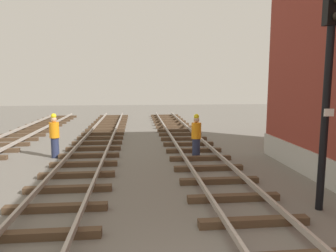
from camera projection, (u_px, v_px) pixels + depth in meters
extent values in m
cube|color=#4C3826|center=(254.00, 222.00, 7.08)|extent=(2.50, 0.24, 0.18)
cube|color=#4C3826|center=(233.00, 198.00, 8.54)|extent=(2.50, 0.24, 0.18)
cube|color=#4C3826|center=(219.00, 181.00, 10.01)|extent=(2.50, 0.24, 0.18)
cube|color=#4C3826|center=(209.00, 168.00, 11.48)|extent=(2.50, 0.24, 0.18)
cube|color=#4C3826|center=(200.00, 158.00, 12.94)|extent=(2.50, 0.24, 0.18)
cube|color=#4C3826|center=(194.00, 150.00, 14.41)|extent=(2.50, 0.24, 0.18)
cube|color=#4C3826|center=(188.00, 144.00, 15.87)|extent=(2.50, 0.24, 0.18)
cube|color=#4C3826|center=(184.00, 139.00, 17.34)|extent=(2.50, 0.24, 0.18)
cube|color=#4C3826|center=(180.00, 134.00, 18.81)|extent=(2.50, 0.24, 0.18)
cube|color=#4C3826|center=(177.00, 130.00, 20.27)|extent=(2.50, 0.24, 0.18)
cube|color=#4C3826|center=(174.00, 127.00, 21.74)|extent=(2.50, 0.24, 0.18)
cube|color=#4C3826|center=(172.00, 124.00, 23.20)|extent=(2.50, 0.24, 0.18)
cube|color=#4C3826|center=(170.00, 122.00, 24.67)|extent=(2.50, 0.24, 0.18)
cube|color=#4C3826|center=(168.00, 119.00, 26.14)|extent=(2.50, 0.24, 0.18)
cube|color=#4C3826|center=(166.00, 117.00, 27.60)|extent=(2.50, 0.24, 0.18)
cube|color=#4C3826|center=(165.00, 116.00, 29.07)|extent=(2.50, 0.24, 0.18)
cube|color=#4C3826|center=(39.00, 235.00, 6.47)|extent=(2.50, 0.24, 0.18)
cube|color=#4C3826|center=(56.00, 208.00, 7.86)|extent=(2.50, 0.24, 0.18)
cube|color=#4C3826|center=(68.00, 189.00, 9.24)|extent=(2.50, 0.24, 0.18)
cube|color=#4C3826|center=(77.00, 175.00, 10.63)|extent=(2.50, 0.24, 0.18)
cube|color=#4C3826|center=(84.00, 164.00, 12.02)|extent=(2.50, 0.24, 0.18)
cube|color=#4C3826|center=(89.00, 156.00, 13.40)|extent=(2.50, 0.24, 0.18)
cube|color=#4C3826|center=(94.00, 149.00, 14.79)|extent=(2.50, 0.24, 0.18)
cube|color=#4C3826|center=(97.00, 143.00, 16.18)|extent=(2.50, 0.24, 0.18)
cube|color=#4C3826|center=(100.00, 138.00, 17.56)|extent=(2.50, 0.24, 0.18)
cube|color=#4C3826|center=(103.00, 134.00, 18.95)|extent=(2.50, 0.24, 0.18)
cube|color=#4C3826|center=(105.00, 130.00, 20.34)|extent=(2.50, 0.24, 0.18)
cube|color=#4C3826|center=(107.00, 127.00, 21.72)|extent=(2.50, 0.24, 0.18)
cube|color=#4C3826|center=(109.00, 124.00, 23.11)|extent=(2.50, 0.24, 0.18)
cube|color=#4C3826|center=(110.00, 122.00, 24.50)|extent=(2.50, 0.24, 0.18)
cube|color=#4C3826|center=(112.00, 120.00, 25.88)|extent=(2.50, 0.24, 0.18)
cube|color=#4C3826|center=(113.00, 118.00, 27.27)|extent=(2.50, 0.24, 0.18)
cube|color=#4C3826|center=(114.00, 116.00, 28.66)|extent=(2.50, 0.24, 0.18)
cube|color=#4C3826|center=(3.00, 145.00, 15.73)|extent=(2.50, 0.24, 0.18)
cube|color=#4C3826|center=(14.00, 140.00, 17.11)|extent=(2.50, 0.24, 0.18)
cube|color=#4C3826|center=(23.00, 135.00, 18.50)|extent=(2.50, 0.24, 0.18)
cube|color=#4C3826|center=(31.00, 131.00, 19.89)|extent=(2.50, 0.24, 0.18)
cube|color=#4C3826|center=(38.00, 128.00, 21.27)|extent=(2.50, 0.24, 0.18)
cube|color=#4C3826|center=(44.00, 125.00, 22.66)|extent=(2.50, 0.24, 0.18)
cube|color=#4C3826|center=(49.00, 123.00, 24.05)|extent=(2.50, 0.24, 0.18)
cube|color=#4C3826|center=(54.00, 120.00, 25.44)|extent=(2.50, 0.24, 0.18)
cube|color=#4C3826|center=(58.00, 118.00, 26.82)|extent=(2.50, 0.24, 0.18)
cube|color=#4C3826|center=(62.00, 117.00, 28.21)|extent=(2.50, 0.24, 0.18)
cylinder|color=black|center=(325.00, 121.00, 7.70)|extent=(0.18, 0.18, 4.46)
cube|color=black|center=(333.00, 1.00, 7.31)|extent=(0.36, 0.24, 1.10)
cube|color=white|center=(329.00, 113.00, 7.53)|extent=(0.24, 0.03, 0.18)
cylinder|color=#262D4C|center=(196.00, 149.00, 13.21)|extent=(0.32, 0.32, 0.85)
cylinder|color=orange|center=(196.00, 131.00, 13.11)|extent=(0.40, 0.40, 0.65)
sphere|color=tan|center=(196.00, 120.00, 13.05)|extent=(0.24, 0.24, 0.24)
sphere|color=yellow|center=(196.00, 117.00, 13.03)|extent=(0.22, 0.22, 0.22)
cylinder|color=#262D4C|center=(55.00, 148.00, 13.39)|extent=(0.32, 0.32, 0.85)
cylinder|color=orange|center=(54.00, 130.00, 13.29)|extent=(0.40, 0.40, 0.65)
sphere|color=tan|center=(54.00, 119.00, 13.23)|extent=(0.24, 0.24, 0.24)
sphere|color=yellow|center=(54.00, 116.00, 13.21)|extent=(0.22, 0.22, 0.22)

